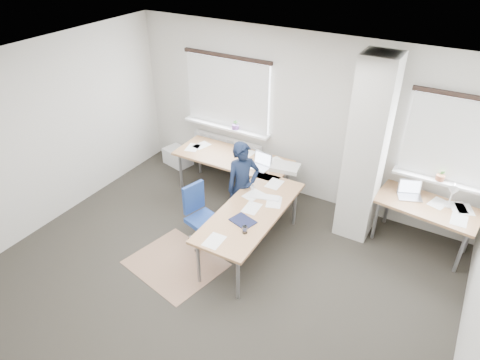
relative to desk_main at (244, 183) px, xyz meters
The scene contains 8 objects.
ground 1.52m from the desk_main, 76.61° to the right, with size 6.00×6.00×0.00m, color black.
room_shell 1.45m from the desk_main, 60.14° to the right, with size 6.04×5.04×2.82m.
floor_mat 1.59m from the desk_main, 102.97° to the right, with size 1.23×1.04×0.01m, color #8A634B.
white_crate 2.30m from the desk_main, 155.40° to the left, with size 0.52×0.37×0.31m, color white.
desk_main is the anchor object (origin of this frame).
desk_side 2.67m from the desk_main, 16.47° to the left, with size 1.48×0.87×1.22m.
task_chair 0.94m from the desk_main, 107.92° to the right, with size 0.53×0.52×0.95m.
person 0.13m from the desk_main, 68.74° to the right, with size 0.53×0.35×1.45m, color black.
Camera 1 is at (2.43, -3.54, 4.24)m, focal length 32.00 mm.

